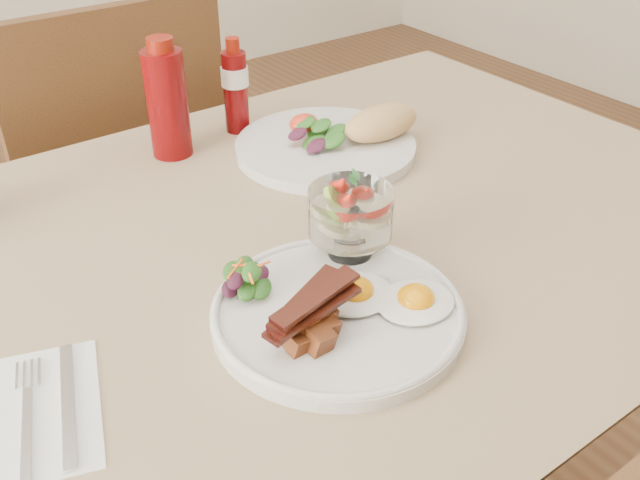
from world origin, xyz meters
TOP-DOWN VIEW (x-y plane):
  - table at (0.00, 0.00)m, footprint 1.33×0.88m
  - chair_far at (0.00, 0.66)m, footprint 0.42×0.42m
  - main_plate at (-0.05, -0.17)m, footprint 0.28×0.28m
  - fried_eggs at (-0.00, -0.19)m, footprint 0.15×0.15m
  - bacon_potato_pile at (-0.10, -0.19)m, footprint 0.12×0.07m
  - side_salad at (-0.11, -0.08)m, footprint 0.07×0.06m
  - fruit_cup at (0.03, -0.09)m, footprint 0.10×0.10m
  - second_plate at (0.21, 0.17)m, footprint 0.30×0.29m
  - ketchup_bottle at (-0.01, 0.31)m, footprint 0.08×0.08m
  - hot_sauce_bottle at (0.12, 0.33)m, footprint 0.05×0.05m
  - napkin_cutlery at (-0.35, -0.11)m, footprint 0.15×0.20m

SIDE VIEW (x-z plane):
  - chair_far at x=0.00m, z-range 0.06..0.99m
  - table at x=0.00m, z-range 0.29..1.04m
  - napkin_cutlery at x=-0.35m, z-range 0.75..0.76m
  - main_plate at x=-0.05m, z-range 0.75..0.77m
  - second_plate at x=0.21m, z-range 0.74..0.81m
  - fried_eggs at x=0.00m, z-range 0.76..0.79m
  - side_salad at x=-0.11m, z-range 0.77..0.80m
  - bacon_potato_pile at x=-0.10m, z-range 0.77..0.82m
  - fruit_cup at x=0.03m, z-range 0.77..0.88m
  - hot_sauce_bottle at x=0.12m, z-range 0.75..0.91m
  - ketchup_bottle at x=-0.01m, z-range 0.75..0.93m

